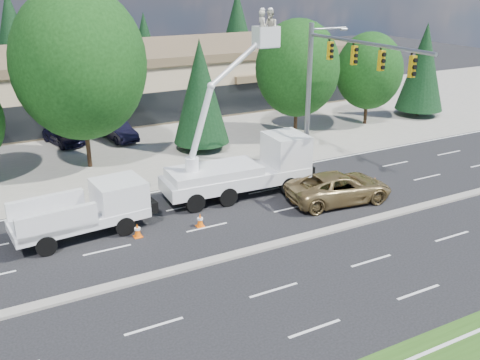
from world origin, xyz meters
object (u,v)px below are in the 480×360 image
signal_mast (331,76)px  utility_pickup (90,215)px  minivan (339,187)px  bucket_truck (248,158)px

signal_mast → utility_pickup: (-15.24, -1.79, -5.06)m
utility_pickup → minivan: utility_pickup is taller
bucket_truck → utility_pickup: bearing=-171.7°
utility_pickup → minivan: size_ratio=1.10×
signal_mast → minivan: (-2.20, -4.24, -5.24)m
signal_mast → minivan: bearing=-117.4°
bucket_truck → minivan: bearing=-38.1°
utility_pickup → bucket_truck: (9.12, 0.92, 1.12)m
bucket_truck → minivan: size_ratio=1.72×
bucket_truck → minivan: 5.33m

